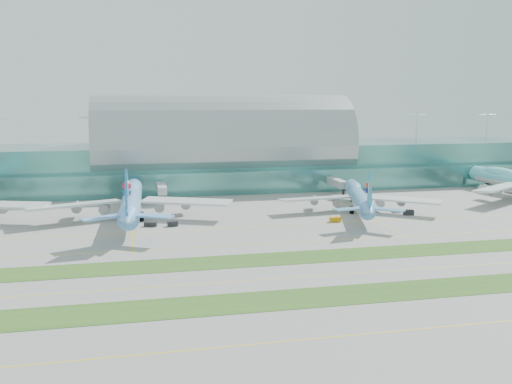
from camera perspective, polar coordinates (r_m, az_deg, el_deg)
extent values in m
plane|color=gray|center=(149.78, 4.47, -6.76)|extent=(700.00, 700.00, 0.00)
cube|color=#3D7A75|center=(272.81, -3.33, 2.71)|extent=(340.00, 42.00, 20.00)
cube|color=#3D7A75|center=(249.97, -2.47, 0.95)|extent=(340.00, 8.00, 10.00)
ellipsoid|color=#9EA5A8|center=(271.83, -3.35, 4.81)|extent=(340.00, 46.20, 16.17)
cylinder|color=white|center=(271.31, -3.36, 6.49)|extent=(0.80, 0.80, 16.00)
cube|color=#B2B7B7|center=(235.78, -9.46, 0.45)|extent=(3.50, 22.00, 3.00)
cylinder|color=black|center=(226.49, -9.31, -0.81)|extent=(1.00, 1.00, 4.00)
cube|color=#B2B7B7|center=(250.61, 7.93, 1.01)|extent=(3.50, 22.00, 3.00)
cylinder|color=black|center=(241.89, 8.72, -0.15)|extent=(1.00, 1.00, 4.00)
cube|color=#B2B7B7|center=(285.07, 22.25, 1.41)|extent=(3.50, 22.00, 3.00)
cylinder|color=black|center=(277.45, 23.36, 0.40)|extent=(1.00, 1.00, 4.00)
cube|color=#2D591E|center=(124.50, 8.21, -10.20)|extent=(420.00, 12.00, 0.08)
cube|color=#2D591E|center=(151.61, 4.26, -6.54)|extent=(420.00, 12.00, 0.08)
cube|color=yellow|center=(107.29, 12.02, -13.62)|extent=(420.00, 0.35, 0.01)
cube|color=yellow|center=(137.01, 6.16, -8.33)|extent=(420.00, 0.35, 0.01)
cube|color=yellow|center=(166.48, 2.70, -5.09)|extent=(420.00, 0.35, 0.01)
cube|color=yellow|center=(187.23, 0.97, -3.45)|extent=(420.00, 0.35, 0.01)
cube|color=silver|center=(209.62, -24.22, -1.19)|extent=(33.28, 17.54, 1.32)
cylinder|color=#6EACF2|center=(202.09, -12.34, -0.87)|extent=(8.40, 65.05, 6.49)
ellipsoid|color=#6EACF2|center=(219.72, -12.21, 0.42)|extent=(6.74, 19.90, 4.62)
cone|color=#6EACF2|center=(236.57, -12.09, 0.61)|extent=(6.64, 5.42, 6.49)
cone|color=#6EACF2|center=(165.91, -12.73, -2.65)|extent=(6.44, 9.60, 6.16)
cube|color=silver|center=(201.66, -17.71, -1.24)|extent=(32.18, 18.29, 1.28)
cylinder|color=gray|center=(207.03, -16.19, -1.52)|extent=(3.73, 5.86, 3.56)
cube|color=silver|center=(200.32, -6.96, -0.93)|extent=(31.92, 19.83, 1.28)
cylinder|color=gray|center=(206.05, -8.35, -1.29)|extent=(3.73, 5.86, 3.56)
cube|color=#2C7CC4|center=(166.75, -12.78, -0.29)|extent=(1.03, 13.77, 15.09)
cylinder|color=white|center=(167.54, -12.79, 0.30)|extent=(1.09, 5.05, 5.02)
cylinder|color=black|center=(227.20, -12.11, -0.97)|extent=(1.88, 1.88, 3.14)
cylinder|color=black|center=(199.02, -13.23, -2.47)|extent=(1.88, 1.88, 3.14)
cylinder|color=black|center=(198.80, -11.42, -2.42)|extent=(1.88, 1.88, 3.14)
cylinder|color=#5F9ED2|center=(213.36, 10.22, -0.52)|extent=(20.74, 54.86, 5.55)
ellipsoid|color=#5F9ED2|center=(228.36, 9.81, 0.53)|extent=(9.75, 17.67, 3.95)
cone|color=#5F9ED2|center=(242.71, 9.46, 0.69)|extent=(6.57, 5.84, 5.55)
cone|color=#5F9ED2|center=(182.57, 11.28, -1.87)|extent=(7.30, 9.20, 5.27)
cube|color=silver|center=(210.49, 5.90, -0.65)|extent=(27.40, 9.46, 1.09)
cylinder|color=gray|center=(215.75, 6.92, -0.93)|extent=(4.29, 5.57, 3.04)
cube|color=silver|center=(214.05, 14.55, -0.74)|extent=(25.29, 21.88, 1.09)
cylinder|color=gray|center=(218.36, 13.27, -0.99)|extent=(4.29, 5.57, 3.04)
cube|color=#2CA0C3|center=(183.33, 11.26, -0.03)|extent=(3.78, 11.45, 12.90)
cylinder|color=white|center=(183.99, 11.24, 0.43)|extent=(1.97, 4.35, 4.30)
cylinder|color=black|center=(234.72, 9.64, -0.63)|extent=(1.61, 1.61, 2.69)
cylinder|color=black|center=(210.31, 9.56, -1.78)|extent=(1.61, 1.61, 2.69)
cylinder|color=black|center=(210.91, 11.01, -1.79)|extent=(1.61, 1.61, 2.69)
ellipsoid|color=#62CCD9|center=(276.71, 23.19, 1.77)|extent=(9.67, 21.55, 4.87)
cone|color=#62CCD9|center=(289.72, 20.74, 1.86)|extent=(7.62, 6.52, 6.84)
cube|color=silver|center=(248.11, 23.30, 0.43)|extent=(32.65, 24.16, 1.35)
cylinder|color=gray|center=(256.09, 23.13, 0.17)|extent=(4.65, 6.58, 3.75)
cylinder|color=black|center=(282.49, 22.14, 0.56)|extent=(1.99, 1.99, 3.31)
cube|color=black|center=(190.18, -10.50, -3.18)|extent=(4.41, 3.10, 1.47)
cube|color=black|center=(189.30, -8.33, -3.15)|extent=(3.48, 2.38, 1.68)
cube|color=#CB850B|center=(195.62, 7.94, -2.73)|extent=(3.79, 1.83, 1.69)
cube|color=black|center=(212.20, 15.01, -1.99)|extent=(3.76, 2.58, 1.83)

